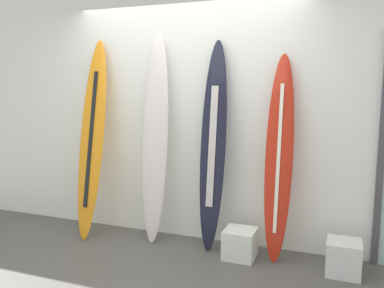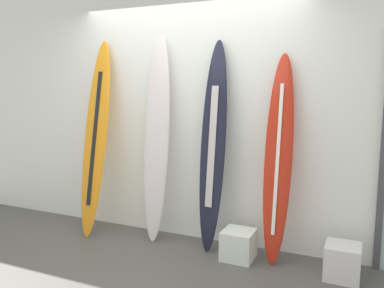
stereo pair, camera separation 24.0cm
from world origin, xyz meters
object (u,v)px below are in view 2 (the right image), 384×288
object	(u,v)px
surfboard_sunset	(96,139)
surfboard_ivory	(157,141)
display_block_center	(239,245)
surfboard_charcoal	(213,148)
display_block_left	(343,262)
surfboard_crimson	(278,161)

from	to	relation	value
surfboard_sunset	surfboard_ivory	distance (m)	0.73
display_block_center	surfboard_ivory	bearing A→B (deg)	171.29
surfboard_sunset	surfboard_charcoal	xyz separation A→B (m)	(1.36, 0.10, -0.02)
surfboard_charcoal	display_block_left	world-z (taller)	surfboard_charcoal
surfboard_crimson	display_block_center	size ratio (longest dim) A/B	6.53
surfboard_crimson	display_block_left	xyz separation A→B (m)	(0.61, -0.14, -0.82)
surfboard_sunset	display_block_left	xyz separation A→B (m)	(2.63, -0.06, -0.91)
surfboard_sunset	surfboard_crimson	bearing A→B (deg)	2.34
surfboard_charcoal	display_block_left	distance (m)	1.56
display_block_center	surfboard_charcoal	bearing A→B (deg)	155.86
surfboard_sunset	display_block_left	distance (m)	2.78
surfboard_ivory	surfboard_crimson	xyz separation A→B (m)	(1.30, -0.02, -0.11)
surfboard_sunset	display_block_center	distance (m)	1.93
display_block_left	display_block_center	size ratio (longest dim) A/B	1.01
surfboard_crimson	display_block_left	size ratio (longest dim) A/B	6.48
surfboard_ivory	display_block_left	bearing A→B (deg)	-4.76
surfboard_charcoal	display_block_left	size ratio (longest dim) A/B	6.98
surfboard_sunset	display_block_center	xyz separation A→B (m)	(1.69, -0.05, -0.92)
surfboard_sunset	surfboard_charcoal	bearing A→B (deg)	4.15
display_block_left	display_block_center	world-z (taller)	display_block_left
surfboard_charcoal	display_block_center	size ratio (longest dim) A/B	7.03
display_block_left	surfboard_sunset	bearing A→B (deg)	178.71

